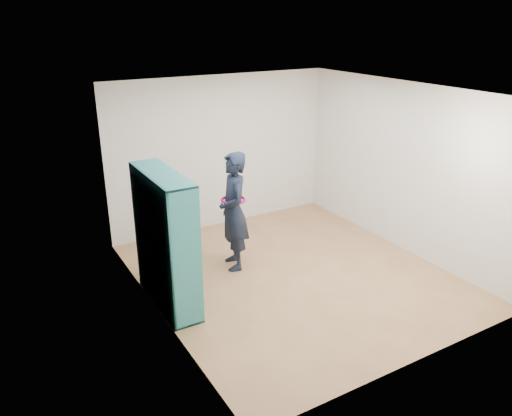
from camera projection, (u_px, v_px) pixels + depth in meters
floor at (294, 275)px, 7.18m from camera, size 4.50×4.50×0.00m
ceiling at (299, 92)px, 6.24m from camera, size 4.50×4.50×0.00m
wall_left at (154, 218)px, 5.77m from camera, size 0.02×4.50×2.60m
wall_right at (404, 168)px, 7.65m from camera, size 0.02×4.50×2.60m
wall_back at (221, 152)px, 8.52m from camera, size 4.00×0.02×2.60m
wall_front at (427, 254)px, 4.90m from camera, size 4.00×0.02×2.60m
bookshelf at (164, 243)px, 6.18m from camera, size 0.38×1.32×1.76m
person at (234, 211)px, 7.13m from camera, size 0.56×0.72×1.74m
smartphone at (221, 203)px, 7.11m from camera, size 0.03×0.09×0.13m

